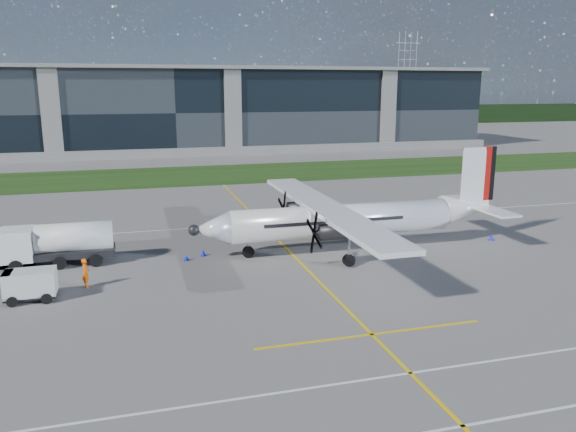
{
  "coord_description": "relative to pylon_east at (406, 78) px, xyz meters",
  "views": [
    {
      "loc": [
        -8.01,
        -29.66,
        12.0
      ],
      "look_at": [
        3.11,
        9.71,
        2.54
      ],
      "focal_mm": 35.0,
      "sensor_mm": 36.0,
      "label": 1
    }
  ],
  "objects": [
    {
      "name": "ground",
      "position": [
        -85.0,
        -110.0,
        -15.0
      ],
      "size": [
        400.0,
        400.0,
        0.0
      ],
      "primitive_type": "plane",
      "color": "#585653",
      "rests_on": "ground"
    },
    {
      "name": "grass_strip",
      "position": [
        -85.0,
        -102.0,
        -14.98
      ],
      "size": [
        400.0,
        18.0,
        0.04
      ],
      "primitive_type": "cube",
      "color": "#18390F",
      "rests_on": "ground"
    },
    {
      "name": "terminal_building",
      "position": [
        -85.0,
        -70.0,
        -7.5
      ],
      "size": [
        120.0,
        20.0,
        15.0
      ],
      "primitive_type": "cube",
      "color": "black",
      "rests_on": "ground"
    },
    {
      "name": "tree_line",
      "position": [
        -85.0,
        -10.0,
        -12.0
      ],
      "size": [
        400.0,
        6.0,
        6.0
      ],
      "primitive_type": "cube",
      "color": "black",
      "rests_on": "ground"
    },
    {
      "name": "pylon_east",
      "position": [
        0.0,
        0.0,
        0.0
      ],
      "size": [
        9.0,
        4.6,
        30.0
      ],
      "primitive_type": null,
      "color": "gray",
      "rests_on": "ground"
    },
    {
      "name": "yellow_taxiway_centerline",
      "position": [
        -82.0,
        -140.0,
        -14.99
      ],
      "size": [
        0.2,
        70.0,
        0.01
      ],
      "primitive_type": "cube",
      "color": "yellow",
      "rests_on": "ground"
    },
    {
      "name": "turboprop_aircraft",
      "position": [
        -77.29,
        -141.74,
        -11.28
      ],
      "size": [
        23.92,
        24.81,
        7.44
      ],
      "primitive_type": null,
      "color": "white",
      "rests_on": "ground"
    },
    {
      "name": "fuel_tanker_truck",
      "position": [
        -98.67,
        -139.79,
        -13.55
      ],
      "size": [
        7.72,
        2.51,
        2.9
      ],
      "primitive_type": null,
      "color": "white",
      "rests_on": "ground"
    },
    {
      "name": "baggage_tug",
      "position": [
        -98.95,
        -146.42,
        -14.11
      ],
      "size": [
        2.96,
        1.78,
        1.78
      ],
      "primitive_type": null,
      "color": "silver",
      "rests_on": "ground"
    },
    {
      "name": "ground_crew_person",
      "position": [
        -96.06,
        -144.99,
        -13.95
      ],
      "size": [
        0.73,
        0.93,
        2.09
      ],
      "primitive_type": "imported",
      "rotation": [
        0.0,
        0.0,
        1.72
      ],
      "color": "#F25907",
      "rests_on": "ground"
    },
    {
      "name": "safety_cone_nose_stbd",
      "position": [
        -88.32,
        -140.42,
        -14.75
      ],
      "size": [
        0.36,
        0.36,
        0.5
      ],
      "primitive_type": "cone",
      "color": "#0C1AD9",
      "rests_on": "ground"
    },
    {
      "name": "safety_cone_tail",
      "position": [
        -65.59,
        -142.44,
        -14.75
      ],
      "size": [
        0.36,
        0.36,
        0.5
      ],
      "primitive_type": "cone",
      "color": "#0C1AD9",
      "rests_on": "ground"
    },
    {
      "name": "safety_cone_stbdwing",
      "position": [
        -79.62,
        -129.75,
        -14.75
      ],
      "size": [
        0.36,
        0.36,
        0.5
      ],
      "primitive_type": "cone",
      "color": "#0C1AD9",
      "rests_on": "ground"
    },
    {
      "name": "safety_cone_fwd",
      "position": [
        -89.62,
        -141.21,
        -14.75
      ],
      "size": [
        0.36,
        0.36,
        0.5
      ],
      "primitive_type": "cone",
      "color": "#0C1AD9",
      "rests_on": "ground"
    }
  ]
}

